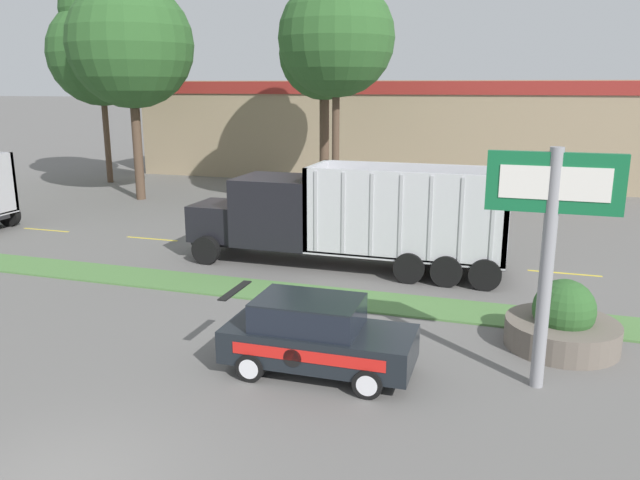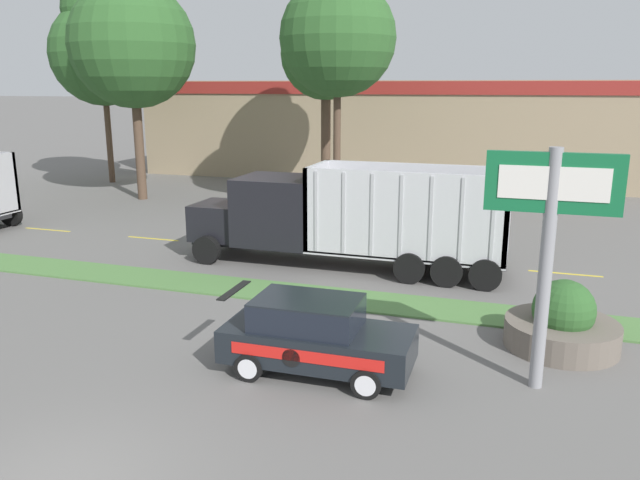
# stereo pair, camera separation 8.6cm
# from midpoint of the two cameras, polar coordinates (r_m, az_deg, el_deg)

# --- Properties ---
(grass_verge) EXTENTS (120.00, 1.80, 0.06)m
(grass_verge) POSITION_cam_midpoint_polar(r_m,az_deg,el_deg) (19.36, -3.02, -4.82)
(grass_verge) COLOR #517F42
(grass_verge) RESTS_ON ground_plane
(centre_line_2) EXTENTS (2.40, 0.14, 0.01)m
(centre_line_2) POSITION_cam_midpoint_polar(r_m,az_deg,el_deg) (30.30, -23.56, 0.87)
(centre_line_2) COLOR yellow
(centre_line_2) RESTS_ON ground_plane
(centre_line_3) EXTENTS (2.40, 0.14, 0.01)m
(centre_line_3) POSITION_cam_midpoint_polar(r_m,az_deg,el_deg) (27.06, -14.93, 0.13)
(centre_line_3) COLOR yellow
(centre_line_3) RESTS_ON ground_plane
(centre_line_4) EXTENTS (2.40, 0.14, 0.01)m
(centre_line_4) POSITION_cam_midpoint_polar(r_m,az_deg,el_deg) (24.60, -4.28, -0.80)
(centre_line_4) COLOR yellow
(centre_line_4) RESTS_ON ground_plane
(centre_line_5) EXTENTS (2.40, 0.14, 0.01)m
(centre_line_5) POSITION_cam_midpoint_polar(r_m,az_deg,el_deg) (23.16, 8.19, -1.85)
(centre_line_5) COLOR yellow
(centre_line_5) RESTS_ON ground_plane
(centre_line_6) EXTENTS (2.40, 0.14, 0.01)m
(centre_line_6) POSITION_cam_midpoint_polar(r_m,az_deg,el_deg) (22.93, 21.61, -2.87)
(centre_line_6) COLOR yellow
(centre_line_6) RESTS_ON ground_plane
(dump_truck_mid) EXTENTS (11.30, 2.80, 3.60)m
(dump_truck_mid) POSITION_cam_midpoint_polar(r_m,az_deg,el_deg) (22.14, -0.26, 1.90)
(dump_truck_mid) COLOR black
(dump_truck_mid) RESTS_ON ground_plane
(rally_car) EXTENTS (4.22, 1.96, 1.74)m
(rally_car) POSITION_cam_midpoint_polar(r_m,az_deg,el_deg) (13.97, -0.29, -8.70)
(rally_car) COLOR black
(rally_car) RESTS_ON ground_plane
(store_sign_post) EXTENTS (2.61, 0.28, 5.09)m
(store_sign_post) POSITION_cam_midpoint_polar(r_m,az_deg,el_deg) (13.31, 20.44, 1.55)
(store_sign_post) COLOR gray
(store_sign_post) RESTS_ON ground_plane
(stone_planter) EXTENTS (2.71, 2.71, 1.71)m
(stone_planter) POSITION_cam_midpoint_polar(r_m,az_deg,el_deg) (16.45, 21.41, -7.20)
(stone_planter) COLOR #6B6056
(stone_planter) RESTS_ON ground_plane
(store_building_backdrop) EXTENTS (35.48, 12.10, 6.55)m
(store_building_backdrop) POSITION_cam_midpoint_polar(r_m,az_deg,el_deg) (46.02, 7.85, 10.13)
(store_building_backdrop) COLOR #9E896B
(store_building_backdrop) RESTS_ON ground_plane
(tree_behind_left) EXTENTS (4.97, 4.97, 11.66)m
(tree_behind_left) POSITION_cam_midpoint_polar(r_m,az_deg,el_deg) (35.37, 0.62, 17.41)
(tree_behind_left) COLOR brown
(tree_behind_left) RESTS_ON ground_plane
(tree_behind_centre) EXTENTS (6.71, 6.71, 13.40)m
(tree_behind_centre) POSITION_cam_midpoint_polar(r_m,az_deg,el_deg) (36.34, -16.80, 17.77)
(tree_behind_centre) COLOR brown
(tree_behind_centre) RESTS_ON ground_plane
(tree_behind_right) EXTENTS (6.50, 6.50, 13.08)m
(tree_behind_right) POSITION_cam_midpoint_polar(r_m,az_deg,el_deg) (43.47, -19.31, 16.64)
(tree_behind_right) COLOR brown
(tree_behind_right) RESTS_ON ground_plane
(tree_behind_far_right) EXTENTS (5.59, 5.59, 12.65)m
(tree_behind_far_right) POSITION_cam_midpoint_polar(r_m,az_deg,el_deg) (31.22, 1.71, 19.01)
(tree_behind_far_right) COLOR brown
(tree_behind_far_right) RESTS_ON ground_plane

